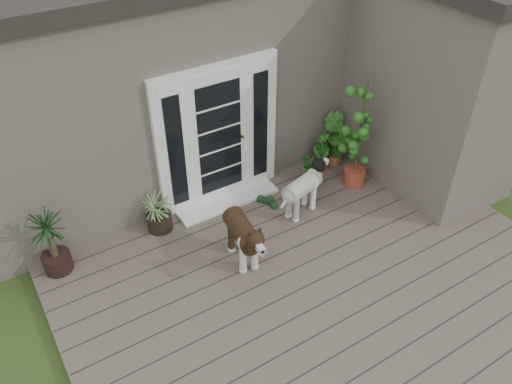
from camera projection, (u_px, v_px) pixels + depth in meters
deck at (318, 283)px, 6.58m from camera, size 6.20×4.60×0.12m
house_main at (169, 59)px, 8.51m from camera, size 7.40×4.00×3.10m
house_wing at (436, 90)px, 7.62m from camera, size 1.60×2.40×3.10m
door_unit at (218, 136)px, 7.27m from camera, size 1.90×0.14×2.15m
door_step at (228, 201)px, 7.78m from camera, size 1.60×0.40×0.05m
brindle_dog at (243, 239)px, 6.60m from camera, size 0.52×0.96×0.77m
white_dog at (302, 194)px, 7.39m from camera, size 0.91×0.58×0.71m
spider_plant at (158, 210)px, 7.14m from camera, size 0.72×0.72×0.64m
yucca at (50, 241)px, 6.39m from camera, size 0.92×0.92×1.00m
herb_a at (312, 169)px, 7.98m from camera, size 0.62×0.62×0.58m
herb_b at (334, 145)px, 8.44m from camera, size 0.62×0.62×0.67m
herb_c at (322, 154)px, 8.38m from camera, size 0.44×0.44×0.51m
sapling at (360, 134)px, 7.63m from camera, size 0.66×0.66×1.83m
clog_left at (266, 200)px, 7.76m from camera, size 0.26×0.31×0.09m
clog_right at (272, 203)px, 7.72m from camera, size 0.19×0.31×0.09m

